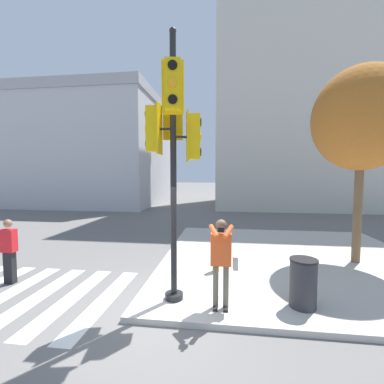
{
  "coord_description": "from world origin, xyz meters",
  "views": [
    {
      "loc": [
        1.39,
        -4.85,
        2.76
      ],
      "look_at": [
        0.72,
        0.41,
        2.39
      ],
      "focal_mm": 24.0,
      "sensor_mm": 36.0,
      "label": 1
    }
  ],
  "objects_px": {
    "pedestrian_distant": "(9,250)",
    "street_tree": "(362,119)",
    "person_photographer": "(222,255)",
    "trash_bin": "(303,283)",
    "traffic_signal_pole": "(173,135)",
    "fire_hydrant": "(216,258)"
  },
  "relations": [
    {
      "from": "pedestrian_distant",
      "to": "person_photographer",
      "type": "bearing_deg",
      "value": -8.13
    },
    {
      "from": "pedestrian_distant",
      "to": "trash_bin",
      "type": "height_order",
      "value": "pedestrian_distant"
    },
    {
      "from": "street_tree",
      "to": "trash_bin",
      "type": "xyz_separation_m",
      "value": [
        -2.37,
        -2.95,
        -3.74
      ]
    },
    {
      "from": "street_tree",
      "to": "trash_bin",
      "type": "height_order",
      "value": "street_tree"
    },
    {
      "from": "person_photographer",
      "to": "fire_hydrant",
      "type": "height_order",
      "value": "person_photographer"
    },
    {
      "from": "pedestrian_distant",
      "to": "street_tree",
      "type": "distance_m",
      "value": 10.22
    },
    {
      "from": "person_photographer",
      "to": "fire_hydrant",
      "type": "xyz_separation_m",
      "value": [
        -0.18,
        1.92,
        -0.69
      ]
    },
    {
      "from": "street_tree",
      "to": "fire_hydrant",
      "type": "xyz_separation_m",
      "value": [
        -4.15,
        -1.28,
        -3.86
      ]
    },
    {
      "from": "person_photographer",
      "to": "trash_bin",
      "type": "distance_m",
      "value": 1.72
    },
    {
      "from": "fire_hydrant",
      "to": "trash_bin",
      "type": "distance_m",
      "value": 2.44
    },
    {
      "from": "traffic_signal_pole",
      "to": "pedestrian_distant",
      "type": "height_order",
      "value": "traffic_signal_pole"
    },
    {
      "from": "person_photographer",
      "to": "pedestrian_distant",
      "type": "xyz_separation_m",
      "value": [
        -5.32,
        0.76,
        -0.32
      ]
    },
    {
      "from": "traffic_signal_pole",
      "to": "street_tree",
      "type": "distance_m",
      "value": 5.83
    },
    {
      "from": "traffic_signal_pole",
      "to": "person_photographer",
      "type": "xyz_separation_m",
      "value": [
        1.0,
        -0.26,
        -2.36
      ]
    },
    {
      "from": "pedestrian_distant",
      "to": "street_tree",
      "type": "xyz_separation_m",
      "value": [
        9.29,
        2.44,
        3.48
      ]
    },
    {
      "from": "trash_bin",
      "to": "traffic_signal_pole",
      "type": "bearing_deg",
      "value": 179.69
    },
    {
      "from": "fire_hydrant",
      "to": "trash_bin",
      "type": "relative_size",
      "value": 0.77
    },
    {
      "from": "person_photographer",
      "to": "pedestrian_distant",
      "type": "distance_m",
      "value": 5.38
    },
    {
      "from": "person_photographer",
      "to": "trash_bin",
      "type": "bearing_deg",
      "value": 8.83
    },
    {
      "from": "person_photographer",
      "to": "trash_bin",
      "type": "relative_size",
      "value": 1.82
    },
    {
      "from": "street_tree",
      "to": "traffic_signal_pole",
      "type": "bearing_deg",
      "value": -149.45
    },
    {
      "from": "fire_hydrant",
      "to": "street_tree",
      "type": "bearing_deg",
      "value": 17.2
    }
  ]
}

